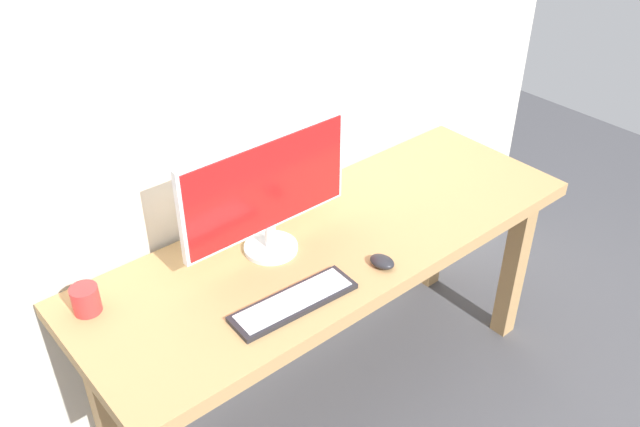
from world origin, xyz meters
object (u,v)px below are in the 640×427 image
object	(u,v)px
coffee_mug	(86,300)
keyboard_primary	(294,302)
mouse	(382,262)
desk	(334,261)
monitor	(266,191)

from	to	relation	value
coffee_mug	keyboard_primary	bearing A→B (deg)	-37.59
mouse	coffee_mug	size ratio (longest dim) A/B	1.00
desk	coffee_mug	world-z (taller)	coffee_mug
mouse	monitor	bearing A→B (deg)	116.92
keyboard_primary	coffee_mug	size ratio (longest dim) A/B	4.75
monitor	mouse	xyz separation A→B (m)	(0.22, -0.30, -0.21)
keyboard_primary	mouse	bearing A→B (deg)	-6.59
desk	mouse	bearing A→B (deg)	-86.76
desk	mouse	distance (m)	0.25
desk	keyboard_primary	bearing A→B (deg)	-150.31
mouse	coffee_mug	world-z (taller)	coffee_mug
desk	coffee_mug	xyz separation A→B (m)	(-0.79, 0.19, 0.15)
desk	coffee_mug	size ratio (longest dim) A/B	21.27
mouse	coffee_mug	distance (m)	0.89
mouse	coffee_mug	bearing A→B (deg)	144.66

